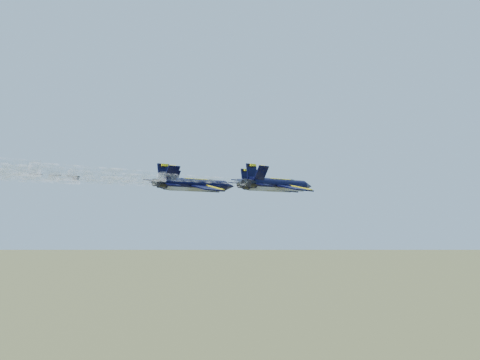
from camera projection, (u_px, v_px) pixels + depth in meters
The scene contains 4 objects.
jet_lead at pixel (270, 186), 103.08m from camera, with size 14.02×18.41×4.25m.
jet_left at pixel (194, 186), 101.80m from camera, with size 14.02×18.41×4.25m.
jet_right at pixel (280, 185), 88.05m from camera, with size 14.02×18.41×4.25m.
jet_slot at pixel (196, 185), 87.97m from camera, with size 14.02×18.41×4.25m.
Camera 1 is at (53.22, -80.45, 97.58)m, focal length 40.00 mm.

